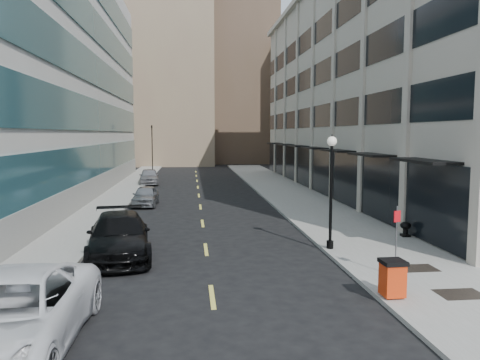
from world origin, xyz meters
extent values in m
plane|color=black|center=(0.00, 0.00, 0.00)|extent=(160.00, 160.00, 0.00)
cube|color=gray|center=(7.50, 20.00, 0.07)|extent=(5.00, 80.00, 0.15)
cube|color=gray|center=(-6.50, 20.00, 0.07)|extent=(3.00, 80.00, 0.15)
cube|color=#B2A696|center=(17.00, 27.00, 9.00)|extent=(14.00, 46.00, 18.00)
cube|color=black|center=(10.02, 27.00, 2.00)|extent=(0.18, 46.00, 3.60)
cube|color=black|center=(10.03, 27.00, 6.50)|extent=(0.12, 46.00, 1.80)
cube|color=black|center=(10.03, 27.00, 10.00)|extent=(0.12, 46.00, 1.80)
cube|color=black|center=(10.03, 27.00, 13.50)|extent=(0.12, 46.00, 1.80)
cube|color=#B2A696|center=(10.00, 10.00, 9.00)|extent=(0.35, 0.60, 18.00)
cube|color=#B2A696|center=(10.00, 16.00, 9.00)|extent=(0.35, 0.60, 18.00)
cube|color=#B2A696|center=(10.00, 22.00, 9.00)|extent=(0.35, 0.60, 18.00)
cube|color=#B2A696|center=(10.00, 28.00, 9.00)|extent=(0.35, 0.60, 18.00)
cube|color=#B2A696|center=(10.00, 34.00, 9.00)|extent=(0.35, 0.60, 18.00)
cube|color=#B2A696|center=(10.00, 40.00, 9.00)|extent=(0.35, 0.60, 18.00)
cube|color=#B2A696|center=(10.00, 46.00, 9.00)|extent=(0.35, 0.60, 18.00)
cube|color=black|center=(9.35, 7.00, 3.90)|extent=(1.30, 4.00, 0.12)
cube|color=black|center=(9.35, 13.00, 3.90)|extent=(1.30, 4.00, 0.12)
cube|color=black|center=(9.35, 19.00, 3.90)|extent=(1.30, 4.00, 0.12)
cube|color=black|center=(9.35, 25.00, 3.90)|extent=(1.30, 4.00, 0.12)
cube|color=black|center=(9.35, 31.00, 3.90)|extent=(1.30, 4.00, 0.12)
cube|color=black|center=(9.35, 37.00, 3.90)|extent=(1.30, 4.00, 0.12)
cube|color=black|center=(9.35, 43.00, 3.90)|extent=(1.30, 4.00, 0.12)
cube|color=gray|center=(-7.96, 27.00, 0.90)|extent=(0.20, 46.00, 1.80)
cube|color=#2C5F68|center=(-7.97, 27.00, 3.00)|extent=(0.14, 45.60, 2.40)
cube|color=#2C5F68|center=(-7.97, 27.00, 6.50)|extent=(0.14, 45.60, 2.40)
cube|color=#2C5F68|center=(-7.97, 27.00, 10.00)|extent=(0.14, 45.60, 2.40)
cube|color=#2C5F68|center=(-7.97, 27.00, 13.50)|extent=(0.14, 45.60, 2.40)
cube|color=#817054|center=(-4.00, 68.00, 14.00)|extent=(14.00, 18.00, 28.00)
cube|color=brown|center=(8.00, 72.00, 17.00)|extent=(12.00, 16.00, 34.00)
cube|color=#817054|center=(-14.00, 78.00, 11.00)|extent=(12.00, 14.00, 22.00)
cube|color=#B2A696|center=(18.00, 66.00, 10.00)|extent=(10.00, 14.00, 20.00)
cube|color=black|center=(7.60, 1.00, 0.15)|extent=(1.40, 1.00, 0.01)
cube|color=black|center=(7.60, 3.80, 0.15)|extent=(1.40, 1.00, 0.01)
cube|color=#D8CC4C|center=(0.00, 2.00, 0.01)|extent=(0.15, 2.20, 0.01)
cube|color=#D8CC4C|center=(0.00, 8.00, 0.01)|extent=(0.15, 2.20, 0.01)
cube|color=#D8CC4C|center=(0.00, 14.00, 0.01)|extent=(0.15, 2.20, 0.01)
cube|color=#D8CC4C|center=(0.00, 20.00, 0.01)|extent=(0.15, 2.20, 0.01)
cube|color=#D8CC4C|center=(0.00, 26.00, 0.01)|extent=(0.15, 2.20, 0.01)
cube|color=#D8CC4C|center=(0.00, 32.00, 0.01)|extent=(0.15, 2.20, 0.01)
cube|color=#D8CC4C|center=(0.00, 38.00, 0.01)|extent=(0.15, 2.20, 0.01)
cube|color=#D8CC4C|center=(0.00, 44.00, 0.01)|extent=(0.15, 2.20, 0.01)
cube|color=#D8CC4C|center=(0.00, 50.00, 0.01)|extent=(0.15, 2.20, 0.01)
cylinder|color=black|center=(-5.50, 48.00, 3.00)|extent=(0.12, 0.12, 6.00)
imported|color=black|center=(-5.50, 48.00, 5.99)|extent=(0.66, 0.66, 1.98)
imported|color=white|center=(-4.80, -1.30, 0.91)|extent=(3.12, 6.61, 1.83)
imported|color=black|center=(-3.60, 7.18, 0.88)|extent=(3.25, 6.33, 1.76)
imported|color=gray|center=(-3.82, 21.00, 0.70)|extent=(1.79, 4.17, 1.40)
imported|color=gray|center=(-4.80, 35.00, 0.80)|extent=(2.25, 4.81, 1.59)
cube|color=red|center=(5.40, 1.00, 0.70)|extent=(0.64, 0.64, 1.00)
cube|color=black|center=(5.40, 1.00, 1.23)|extent=(0.72, 0.72, 0.12)
cylinder|color=black|center=(5.20, 1.33, 0.26)|extent=(0.06, 0.22, 0.22)
cylinder|color=black|center=(5.60, 1.33, 0.26)|extent=(0.06, 0.22, 0.22)
cylinder|color=black|center=(5.30, 7.04, 0.32)|extent=(0.30, 0.30, 0.33)
cylinder|color=black|center=(5.30, 7.04, 2.47)|extent=(0.13, 0.13, 4.28)
sphere|color=silver|center=(5.30, 7.04, 4.75)|extent=(0.41, 0.41, 0.41)
cone|color=black|center=(5.30, 7.04, 4.98)|extent=(0.11, 0.11, 0.17)
cylinder|color=slate|center=(6.40, 3.00, 1.38)|extent=(0.05, 0.05, 2.46)
cube|color=red|center=(6.40, 2.98, 2.25)|extent=(0.28, 0.13, 0.39)
cube|color=black|center=(9.60, 8.96, 0.21)|extent=(0.40, 0.40, 0.11)
cylinder|color=black|center=(9.60, 8.96, 0.43)|extent=(0.24, 0.24, 0.37)
ellipsoid|color=black|center=(9.60, 8.96, 0.68)|extent=(0.51, 0.51, 0.36)
camera|label=1|loc=(-0.61, -12.17, 5.08)|focal=35.00mm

